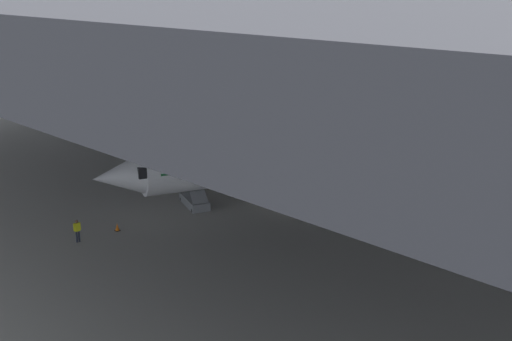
# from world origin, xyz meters

# --- Properties ---
(ground_plane) EXTENTS (110.00, 110.00, 0.00)m
(ground_plane) POSITION_xyz_m (0.00, 0.00, 0.00)
(ground_plane) COLOR gray
(airplane_main) EXTENTS (34.82, 34.95, 11.38)m
(airplane_main) POSITION_xyz_m (-0.93, 1.82, 3.44)
(airplane_main) COLOR white
(airplane_main) RESTS_ON ground_plane
(boarding_stairs) EXTENTS (4.40, 2.83, 4.64)m
(boarding_stairs) POSITION_xyz_m (-5.15, -7.34, 0.73)
(boarding_stairs) COLOR slate
(boarding_stairs) RESTS_ON ground_plane
(crew_worker_near_nose) EXTENTS (0.27, 0.55, 1.69)m
(crew_worker_near_nose) POSITION_xyz_m (-4.97, -18.27, 0.97)
(crew_worker_near_nose) COLOR #232838
(crew_worker_near_nose) RESTS_ON ground_plane
(crew_worker_by_stairs) EXTENTS (0.49, 0.37, 1.73)m
(crew_worker_by_stairs) POSITION_xyz_m (-6.87, -5.03, 0.99)
(crew_worker_by_stairs) COLOR #232838
(crew_worker_by_stairs) RESTS_ON ground_plane
(traffic_cone_orange) EXTENTS (0.36, 0.36, 0.60)m
(traffic_cone_orange) POSITION_xyz_m (-4.83, -15.07, 0.29)
(traffic_cone_orange) COLOR black
(traffic_cone_orange) RESTS_ON ground_plane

